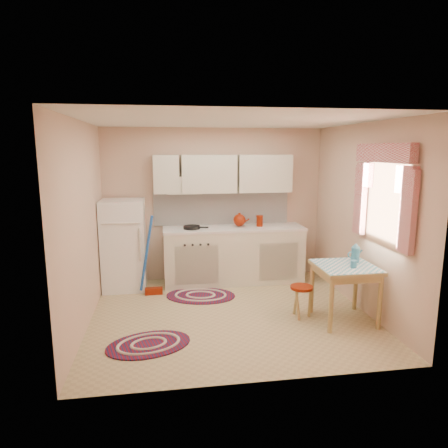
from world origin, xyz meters
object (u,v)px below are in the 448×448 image
at_px(fridge, 124,245).
at_px(stool, 301,302).
at_px(table, 344,293).
at_px(base_cabinets, 234,256).

height_order(fridge, stool, fridge).
bearing_deg(table, fridge, 149.88).
distance_m(table, stool, 0.55).
relative_size(table, stool, 1.71).
relative_size(fridge, stool, 3.33).
xyz_separation_m(base_cabinets, stool, (0.62, -1.53, -0.23)).
xyz_separation_m(table, stool, (-0.50, 0.18, -0.15)).
xyz_separation_m(fridge, table, (2.86, -1.66, -0.34)).
distance_m(base_cabinets, stool, 1.67).
height_order(fridge, table, fridge).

